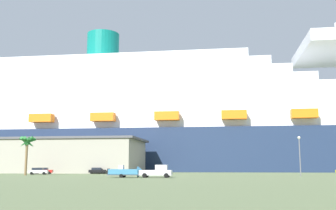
{
  "coord_description": "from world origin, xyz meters",
  "views": [
    {
      "loc": [
        3.26,
        -85.82,
        2.0
      ],
      "look_at": [
        -4.87,
        30.54,
        19.7
      ],
      "focal_mm": 43.06,
      "sensor_mm": 36.0,
      "label": 1
    }
  ],
  "objects": [
    {
      "name": "small_boat_on_trailer",
      "position": [
        -8.63,
        -15.33,
        0.96
      ],
      "size": [
        7.32,
        2.44,
        2.15
      ],
      "color": "#595960",
      "rests_on": "ground_plane"
    },
    {
      "name": "pickup_truck",
      "position": [
        -3.51,
        -15.62,
        1.04
      ],
      "size": [
        5.71,
        2.54,
        2.2
      ],
      "color": "silver",
      "rests_on": "ground_plane"
    },
    {
      "name": "cruise_ship",
      "position": [
        -6.86,
        62.95,
        16.74
      ],
      "size": [
        225.82,
        49.35,
        61.14
      ],
      "color": "#1E2D4C",
      "rests_on": "ground_plane"
    },
    {
      "name": "ground_plane",
      "position": [
        0.0,
        30.0,
        0.0
      ],
      "size": [
        600.0,
        600.0,
        0.0
      ],
      "primitive_type": "plane",
      "color": "#66754C"
    },
    {
      "name": "parked_car_black_coupe",
      "position": [
        -22.37,
        17.89,
        0.83
      ],
      "size": [
        4.61,
        2.72,
        1.58
      ],
      "color": "black",
      "rests_on": "ground_plane"
    },
    {
      "name": "parked_car_white_van",
      "position": [
        -33.81,
        7.5,
        0.83
      ],
      "size": [
        4.51,
        2.71,
        1.58
      ],
      "color": "white",
      "rests_on": "ground_plane"
    },
    {
      "name": "street_lamp",
      "position": [
        23.67,
        -4.18,
        5.13
      ],
      "size": [
        0.56,
        0.56,
        7.86
      ],
      "color": "slate",
      "rests_on": "ground_plane"
    },
    {
      "name": "terminal_building",
      "position": [
        -39.65,
        31.72,
        4.97
      ],
      "size": [
        55.87,
        27.16,
        9.89
      ],
      "color": "gray",
      "rests_on": "ground_plane"
    },
    {
      "name": "palm_tree",
      "position": [
        -33.5,
        -0.38,
        6.74
      ],
      "size": [
        3.69,
        3.65,
        8.47
      ],
      "color": "brown",
      "rests_on": "ground_plane"
    },
    {
      "name": "parked_car_red_hatchback",
      "position": [
        -35.74,
        15.48,
        0.84
      ],
      "size": [
        4.96,
        2.78,
        1.58
      ],
      "color": "red",
      "rests_on": "ground_plane"
    }
  ]
}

